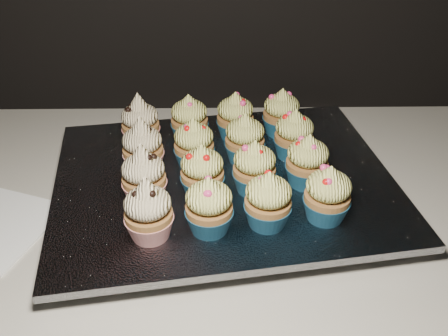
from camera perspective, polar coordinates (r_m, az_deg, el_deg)
name	(u,v)px	position (r m, az deg, el deg)	size (l,w,h in m)	color
worktop	(106,208)	(0.81, -13.32, -4.49)	(2.44, 0.64, 0.04)	silver
baking_tray	(224,189)	(0.77, 0.00, -2.39)	(0.47, 0.36, 0.02)	black
foil_lining	(224,180)	(0.76, 0.00, -1.36)	(0.51, 0.40, 0.01)	silver
cupcake_0	(148,211)	(0.64, -8.65, -4.93)	(0.06, 0.06, 0.10)	#AA1718
cupcake_1	(209,207)	(0.64, -1.72, -4.44)	(0.06, 0.06, 0.08)	navy
cupcake_2	(268,201)	(0.65, 5.05, -3.78)	(0.06, 0.06, 0.08)	navy
cupcake_3	(327,195)	(0.67, 11.74, -3.05)	(0.06, 0.06, 0.08)	navy
cupcake_4	(144,176)	(0.70, -9.15, -0.95)	(0.06, 0.06, 0.10)	#AA1718
cupcake_5	(202,172)	(0.70, -2.50, -0.51)	(0.06, 0.06, 0.08)	navy
cupcake_6	(254,168)	(0.71, 3.49, -0.04)	(0.06, 0.06, 0.08)	navy
cupcake_7	(307,162)	(0.74, 9.49, 0.70)	(0.06, 0.06, 0.08)	navy
cupcake_8	(143,147)	(0.77, -9.27, 2.33)	(0.06, 0.06, 0.10)	#AA1718
cupcake_9	(194,145)	(0.77, -3.45, 2.67)	(0.06, 0.06, 0.08)	navy
cupcake_10	(245,140)	(0.78, 2.39, 3.27)	(0.06, 0.06, 0.08)	navy
cupcake_11	(294,136)	(0.80, 8.00, 3.69)	(0.06, 0.06, 0.08)	navy
cupcake_12	(140,123)	(0.83, -9.54, 5.11)	(0.06, 0.06, 0.10)	#AA1718
cupcake_13	(189,120)	(0.84, -3.97, 5.53)	(0.06, 0.06, 0.08)	navy
cupcake_14	(235,117)	(0.84, 1.29, 5.83)	(0.06, 0.06, 0.08)	navy
cupcake_15	(281,113)	(0.86, 6.56, 6.22)	(0.06, 0.06, 0.08)	navy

